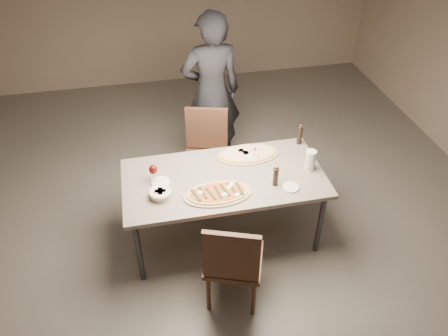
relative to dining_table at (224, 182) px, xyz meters
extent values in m
plane|color=#5B564F|center=(0.00, 0.00, -0.69)|extent=(7.00, 7.00, 0.00)
cube|color=gray|center=(0.00, 0.00, 0.04)|extent=(1.80, 0.90, 0.04)
cylinder|color=#333335|center=(-0.82, -0.37, -0.34)|extent=(0.05, 0.05, 0.71)
cylinder|color=#333335|center=(0.82, -0.37, -0.34)|extent=(0.05, 0.05, 0.71)
cylinder|color=#333335|center=(-0.82, 0.37, -0.34)|extent=(0.05, 0.05, 0.71)
cylinder|color=#333335|center=(0.82, 0.37, -0.34)|extent=(0.05, 0.05, 0.71)
ellipsoid|color=white|center=(0.03, -0.16, 0.10)|extent=(0.05, 0.05, 0.01)
ellipsoid|color=white|center=(-0.05, -0.27, 0.10)|extent=(0.05, 0.05, 0.01)
ellipsoid|color=white|center=(-0.25, -0.21, 0.10)|extent=(0.05, 0.05, 0.01)
ellipsoid|color=white|center=(0.00, -0.19, 0.10)|extent=(0.05, 0.05, 0.01)
ellipsoid|color=white|center=(0.05, -0.30, 0.10)|extent=(0.05, 0.05, 0.01)
cube|color=#233316|center=(-0.29, -0.23, 0.09)|extent=(0.07, 0.17, 0.01)
cube|color=#233316|center=(-0.23, -0.21, 0.09)|extent=(0.06, 0.17, 0.01)
cube|color=#233316|center=(-0.16, -0.24, 0.09)|extent=(0.08, 0.17, 0.01)
cube|color=#233316|center=(-0.10, -0.23, 0.09)|extent=(0.05, 0.17, 0.01)
cube|color=#233316|center=(-0.04, -0.22, 0.09)|extent=(0.07, 0.17, 0.01)
cube|color=#233316|center=(0.02, -0.21, 0.09)|extent=(0.06, 0.17, 0.01)
cube|color=#233316|center=(0.09, -0.22, 0.09)|extent=(0.04, 0.17, 0.01)
cylinder|color=#D98A87|center=(0.28, 0.26, 0.09)|extent=(0.07, 0.07, 0.00)
cylinder|color=#D98A87|center=(0.40, 0.31, 0.09)|extent=(0.07, 0.07, 0.00)
cylinder|color=#D98A87|center=(0.22, 0.33, 0.09)|extent=(0.07, 0.07, 0.00)
cylinder|color=#D98A87|center=(0.24, 0.31, 0.09)|extent=(0.07, 0.07, 0.00)
cylinder|color=#D98A87|center=(0.26, 0.27, 0.09)|extent=(0.07, 0.07, 0.00)
cylinder|color=#D98A87|center=(0.34, 0.30, 0.09)|extent=(0.07, 0.07, 0.00)
cylinder|color=#D98A87|center=(0.35, 0.21, 0.09)|extent=(0.07, 0.07, 0.00)
cylinder|color=#F1E8C3|center=(-0.58, -0.15, 0.09)|extent=(0.17, 0.17, 0.06)
torus|color=#F1E8C3|center=(-0.58, -0.15, 0.11)|extent=(0.19, 0.19, 0.03)
cube|color=#A37F42|center=(-0.56, -0.15, 0.10)|extent=(0.06, 0.05, 0.04)
cube|color=#A37F42|center=(-0.58, -0.13, 0.10)|extent=(0.05, 0.06, 0.04)
cube|color=#A37F42|center=(-0.60, -0.15, 0.10)|extent=(0.06, 0.05, 0.04)
cube|color=#A37F42|center=(-0.58, -0.17, 0.10)|extent=(0.05, 0.06, 0.04)
cylinder|color=white|center=(0.53, -0.27, 0.07)|extent=(0.14, 0.14, 0.02)
cylinder|color=#A9A43E|center=(0.53, -0.27, 0.07)|extent=(0.10, 0.10, 0.00)
cylinder|color=black|center=(0.83, 0.36, 0.14)|extent=(0.05, 0.05, 0.17)
cylinder|color=black|center=(0.83, 0.36, 0.24)|extent=(0.06, 0.06, 0.02)
sphere|color=gold|center=(0.83, 0.36, 0.26)|extent=(0.02, 0.02, 0.02)
cylinder|color=black|center=(0.41, -0.20, 0.14)|extent=(0.05, 0.05, 0.16)
cylinder|color=black|center=(0.41, -0.20, 0.23)|extent=(0.05, 0.05, 0.02)
sphere|color=gold|center=(0.41, -0.20, 0.25)|extent=(0.02, 0.02, 0.02)
cylinder|color=silver|center=(0.79, -0.05, 0.16)|extent=(0.09, 0.09, 0.20)
cylinder|color=silver|center=(-0.61, 0.08, 0.06)|extent=(0.06, 0.06, 0.01)
cylinder|color=silver|center=(-0.61, 0.08, 0.10)|extent=(0.01, 0.01, 0.08)
ellipsoid|color=#42090B|center=(-0.61, 0.08, 0.18)|extent=(0.08, 0.08, 0.09)
cylinder|color=white|center=(-0.56, 0.04, 0.06)|extent=(0.16, 0.16, 0.01)
cube|color=#43291C|center=(-0.06, -0.69, -0.25)|extent=(0.58, 0.58, 0.04)
cylinder|color=#43291C|center=(-0.30, -0.80, -0.48)|extent=(0.04, 0.04, 0.42)
cylinder|color=#43291C|center=(0.05, -0.93, -0.48)|extent=(0.04, 0.04, 0.42)
cylinder|color=#43291C|center=(-0.17, -0.45, -0.48)|extent=(0.04, 0.04, 0.42)
cylinder|color=#43291C|center=(0.17, -0.58, -0.48)|extent=(0.04, 0.04, 0.42)
cube|color=#43291C|center=(-0.13, -0.88, 0.02)|extent=(0.42, 0.18, 0.47)
cube|color=#43291C|center=(-0.06, 0.65, -0.25)|extent=(0.56, 0.56, 0.04)
cylinder|color=#43291C|center=(0.17, 0.78, -0.48)|extent=(0.04, 0.04, 0.43)
cylinder|color=#43291C|center=(-0.19, 0.88, -0.48)|extent=(0.04, 0.04, 0.43)
cylinder|color=#43291C|center=(0.07, 0.42, -0.48)|extent=(0.04, 0.04, 0.43)
cylinder|color=#43291C|center=(-0.29, 0.51, -0.48)|extent=(0.04, 0.04, 0.43)
cube|color=#43291C|center=(-0.01, 0.85, 0.04)|extent=(0.43, 0.15, 0.48)
imported|color=black|center=(0.13, 1.27, 0.22)|extent=(0.69, 0.47, 1.82)
camera|label=1|loc=(-0.62, -2.95, 2.52)|focal=35.00mm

